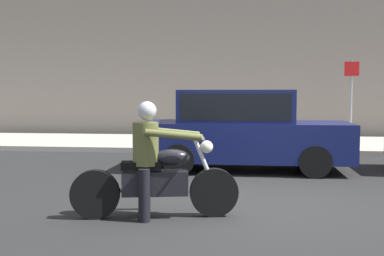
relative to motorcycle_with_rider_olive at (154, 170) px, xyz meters
name	(u,v)px	position (x,y,z in m)	size (l,w,h in m)	color
ground_plane	(252,203)	(1.29, 0.98, -0.63)	(80.00, 80.00, 0.00)	black
sidewalk_slab	(251,144)	(1.29, 8.98, -0.56)	(40.00, 4.40, 0.14)	#A8A399
motorcycle_with_rider_olive	(154,170)	(0.00, 0.00, 0.00)	(2.20, 0.78, 1.54)	black
parked_sedan_navy	(243,129)	(1.09, 4.10, 0.25)	(4.32, 1.82, 1.72)	#11194C
street_sign_post	(351,93)	(4.35, 9.13, 1.03)	(0.44, 0.08, 2.52)	gray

